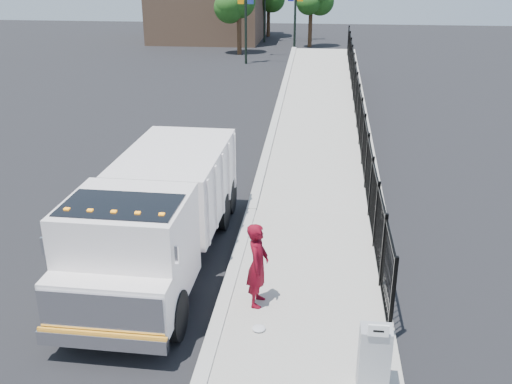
# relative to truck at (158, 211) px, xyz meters

# --- Properties ---
(ground) EXTENTS (120.00, 120.00, 0.00)m
(ground) POSITION_rel_truck_xyz_m (1.87, -0.45, -1.55)
(ground) COLOR black
(ground) RESTS_ON ground
(sidewalk) EXTENTS (3.55, 12.00, 0.12)m
(sidewalk) POSITION_rel_truck_xyz_m (3.79, -2.45, -1.49)
(sidewalk) COLOR #9E998E
(sidewalk) RESTS_ON ground
(curb) EXTENTS (0.30, 12.00, 0.16)m
(curb) POSITION_rel_truck_xyz_m (1.87, -2.45, -1.47)
(curb) COLOR #ADAAA3
(curb) RESTS_ON ground
(ramp) EXTENTS (3.95, 24.06, 3.19)m
(ramp) POSITION_rel_truck_xyz_m (3.99, 15.55, -1.55)
(ramp) COLOR #9E998E
(ramp) RESTS_ON ground
(iron_fence) EXTENTS (0.10, 28.00, 1.80)m
(iron_fence) POSITION_rel_truck_xyz_m (5.42, 11.55, -0.65)
(iron_fence) COLOR black
(iron_fence) RESTS_ON ground
(truck) EXTENTS (2.74, 8.06, 2.75)m
(truck) POSITION_rel_truck_xyz_m (0.00, 0.00, 0.00)
(truck) COLOR black
(truck) RESTS_ON ground
(worker) EXTENTS (0.53, 0.75, 1.94)m
(worker) POSITION_rel_truck_xyz_m (2.63, -1.52, -0.46)
(worker) COLOR #630715
(worker) RESTS_ON sidewalk
(utility_cabinet) EXTENTS (0.55, 0.40, 1.25)m
(utility_cabinet) POSITION_rel_truck_xyz_m (4.97, -3.95, -0.80)
(utility_cabinet) COLOR gray
(utility_cabinet) RESTS_ON sidewalk
(arrow_sign) EXTENTS (0.35, 0.04, 0.22)m
(arrow_sign) POSITION_rel_truck_xyz_m (4.97, -4.17, -0.07)
(arrow_sign) COLOR white
(arrow_sign) RESTS_ON utility_cabinet
(debris) EXTENTS (0.29, 0.29, 0.07)m
(debris) POSITION_rel_truck_xyz_m (2.76, -2.51, -1.39)
(debris) COLOR silver
(debris) RESTS_ON sidewalk
(light_pole_0) EXTENTS (3.77, 0.22, 8.00)m
(light_pole_0) POSITION_rel_truck_xyz_m (-1.54, 30.31, 2.82)
(light_pole_0) COLOR black
(light_pole_0) RESTS_ON ground
(light_pole_1) EXTENTS (3.78, 0.22, 8.00)m
(light_pole_1) POSITION_rel_truck_xyz_m (1.26, 33.58, 2.82)
(light_pole_1) COLOR black
(light_pole_1) RESTS_ON ground
(tree_0) EXTENTS (2.80, 2.80, 5.40)m
(tree_0) POSITION_rel_truck_xyz_m (-2.97, 34.70, 2.41)
(tree_0) COLOR #382314
(tree_0) RESTS_ON ground
(tree_1) EXTENTS (2.19, 2.19, 5.09)m
(tree_1) POSITION_rel_truck_xyz_m (2.62, 39.67, 2.36)
(tree_1) COLOR #382314
(tree_1) RESTS_ON ground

